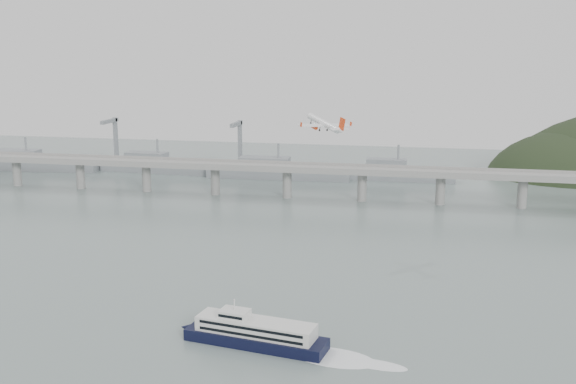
# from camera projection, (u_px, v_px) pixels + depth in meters

# --- Properties ---
(ground) EXTENTS (900.00, 900.00, 0.00)m
(ground) POSITION_uv_depth(u_px,v_px,m) (259.00, 316.00, 253.63)
(ground) COLOR slate
(ground) RESTS_ON ground
(bridge) EXTENTS (800.00, 22.00, 23.90)m
(bridge) POSITION_uv_depth(u_px,v_px,m) (330.00, 173.00, 441.65)
(bridge) COLOR gray
(bridge) RESTS_ON ground
(distant_fleet) EXTENTS (453.00, 60.90, 40.00)m
(distant_fleet) POSITION_uv_depth(u_px,v_px,m) (149.00, 165.00, 536.33)
(distant_fleet) COLOR slate
(distant_fleet) RESTS_ON ground
(ferry) EXTENTS (80.90, 23.76, 15.32)m
(ferry) POSITION_uv_depth(u_px,v_px,m) (256.00, 333.00, 228.13)
(ferry) COLOR black
(ferry) RESTS_ON ground
(airliner) EXTENTS (25.77, 26.80, 9.12)m
(airliner) POSITION_uv_depth(u_px,v_px,m) (324.00, 124.00, 326.63)
(airliner) COLOR white
(airliner) RESTS_ON ground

